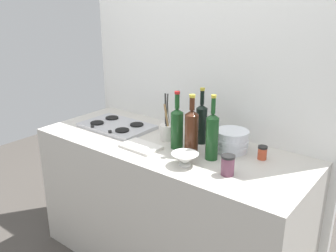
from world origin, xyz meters
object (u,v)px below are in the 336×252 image
(wine_bottle_mid_right, at_px, (212,135))
(wine_bottle_rightmost, at_px, (201,122))
(wine_bottle_leftmost, at_px, (177,127))
(mixing_bowl, at_px, (185,159))
(plate_stack, at_px, (231,141))
(condiment_jar_front, at_px, (228,165))
(cutting_board, at_px, (141,147))
(utensil_crock, at_px, (168,131))
(condiment_jar_rear, at_px, (262,153))
(wine_bottle_mid_left, at_px, (191,131))
(stovetop_hob, at_px, (117,126))

(wine_bottle_mid_right, xyz_separation_m, wine_bottle_rightmost, (-0.18, 0.17, -0.01))
(wine_bottle_leftmost, relative_size, mixing_bowl, 2.35)
(plate_stack, xyz_separation_m, mixing_bowl, (-0.10, -0.34, -0.02))
(condiment_jar_front, relative_size, cutting_board, 0.45)
(utensil_crock, relative_size, condiment_jar_front, 2.83)
(condiment_jar_rear, bearing_deg, utensil_crock, -171.69)
(wine_bottle_mid_left, bearing_deg, condiment_jar_rear, 27.86)
(wine_bottle_rightmost, bearing_deg, condiment_jar_rear, 0.58)
(stovetop_hob, relative_size, utensil_crock, 1.63)
(wine_bottle_leftmost, relative_size, cutting_board, 1.47)
(plate_stack, xyz_separation_m, wine_bottle_mid_right, (-0.03, -0.17, 0.08))
(wine_bottle_leftmost, relative_size, condiment_jar_rear, 4.51)
(wine_bottle_mid_right, height_order, wine_bottle_rightmost, wine_bottle_mid_right)
(plate_stack, relative_size, wine_bottle_mid_left, 0.58)
(wine_bottle_rightmost, height_order, cutting_board, wine_bottle_rightmost)
(wine_bottle_leftmost, height_order, wine_bottle_mid_right, wine_bottle_mid_right)
(wine_bottle_mid_left, relative_size, utensil_crock, 1.18)
(plate_stack, relative_size, utensil_crock, 0.68)
(plate_stack, bearing_deg, wine_bottle_mid_right, -99.52)
(wine_bottle_rightmost, distance_m, cutting_board, 0.41)
(stovetop_hob, xyz_separation_m, wine_bottle_mid_left, (0.68, -0.06, 0.13))
(wine_bottle_mid_left, height_order, mixing_bowl, wine_bottle_mid_left)
(wine_bottle_mid_left, distance_m, condiment_jar_front, 0.33)
(mixing_bowl, relative_size, condiment_jar_front, 1.40)
(stovetop_hob, xyz_separation_m, wine_bottle_leftmost, (0.56, -0.03, 0.12))
(wine_bottle_mid_left, bearing_deg, mixing_bowl, -67.62)
(plate_stack, distance_m, utensil_crock, 0.42)
(plate_stack, distance_m, wine_bottle_mid_left, 0.26)
(plate_stack, bearing_deg, condiment_jar_rear, 0.52)
(condiment_jar_rear, bearing_deg, wine_bottle_mid_right, -142.75)
(wine_bottle_mid_right, height_order, mixing_bowl, wine_bottle_mid_right)
(wine_bottle_rightmost, xyz_separation_m, cutting_board, (-0.24, -0.30, -0.13))
(wine_bottle_mid_left, relative_size, condiment_jar_front, 3.33)
(wine_bottle_rightmost, xyz_separation_m, utensil_crock, (-0.20, -0.09, -0.08))
(wine_bottle_mid_right, height_order, cutting_board, wine_bottle_mid_right)
(mixing_bowl, height_order, utensil_crock, utensil_crock)
(wine_bottle_leftmost, distance_m, mixing_bowl, 0.27)
(plate_stack, distance_m, wine_bottle_mid_right, 0.19)
(stovetop_hob, distance_m, wine_bottle_leftmost, 0.57)
(wine_bottle_mid_left, distance_m, cutting_board, 0.34)
(wine_bottle_leftmost, distance_m, condiment_jar_front, 0.45)
(condiment_jar_rear, bearing_deg, wine_bottle_mid_left, -152.14)
(plate_stack, bearing_deg, wine_bottle_rightmost, -179.35)
(mixing_bowl, relative_size, condiment_jar_rear, 1.92)
(mixing_bowl, xyz_separation_m, condiment_jar_rear, (0.30, 0.34, 0.00))
(stovetop_hob, xyz_separation_m, utensil_crock, (0.43, 0.04, 0.05))
(stovetop_hob, relative_size, cutting_board, 2.06)
(wine_bottle_mid_right, relative_size, utensil_crock, 1.23)
(plate_stack, xyz_separation_m, wine_bottle_leftmost, (-0.28, -0.16, 0.07))
(condiment_jar_rear, distance_m, cutting_board, 0.72)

